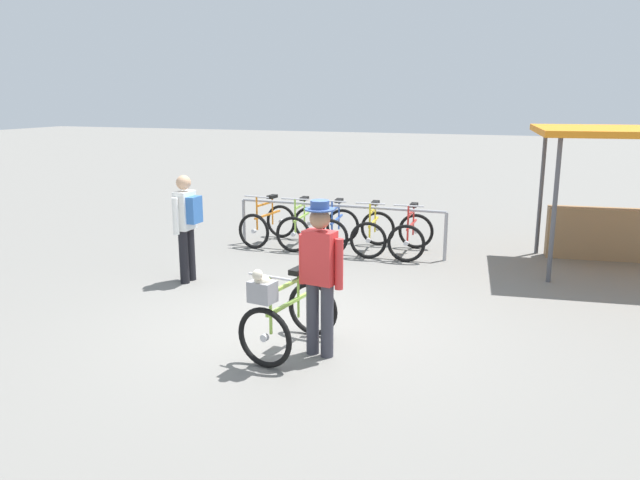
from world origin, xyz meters
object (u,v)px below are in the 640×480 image
at_px(racked_bike_orange, 268,224).
at_px(featured_bicycle, 284,312).
at_px(person_with_featured_bike, 320,272).
at_px(pedestrian_with_backpack, 187,222).
at_px(racked_bike_blue, 337,229).
at_px(racked_bike_red, 411,235).
at_px(racked_bike_lime, 302,227).
at_px(market_stall, 630,183).
at_px(racked_bike_yellow, 373,232).

bearing_deg(racked_bike_orange, featured_bicycle, -63.50).
xyz_separation_m(person_with_featured_bike, pedestrian_with_backpack, (-2.82, 1.90, -0.01)).
bearing_deg(featured_bicycle, racked_bike_blue, 101.57).
relative_size(racked_bike_orange, person_with_featured_bike, 0.67).
relative_size(racked_bike_red, featured_bicycle, 0.89).
bearing_deg(featured_bicycle, racked_bike_lime, 109.37).
distance_m(featured_bicycle, pedestrian_with_backpack, 3.21).
height_order(racked_bike_lime, pedestrian_with_backpack, pedestrian_with_backpack).
bearing_deg(market_stall, person_with_featured_bike, -124.41).
xyz_separation_m(racked_bike_red, person_with_featured_bike, (-0.05, -4.66, 0.58)).
distance_m(racked_bike_lime, person_with_featured_bike, 5.12).
bearing_deg(racked_bike_orange, racked_bike_blue, 0.16).
bearing_deg(racked_bike_blue, pedestrian_with_backpack, -118.10).
height_order(racked_bike_yellow, market_stall, market_stall).
xyz_separation_m(racked_bike_lime, racked_bike_red, (2.10, 0.01, -0.00)).
distance_m(racked_bike_orange, market_stall, 6.38).
bearing_deg(racked_bike_blue, featured_bicycle, -78.43).
xyz_separation_m(racked_bike_blue, person_with_featured_bike, (1.35, -4.65, 0.58)).
height_order(racked_bike_blue, racked_bike_red, same).
relative_size(racked_bike_blue, person_with_featured_bike, 0.68).
distance_m(racked_bike_orange, racked_bike_blue, 1.40).
height_order(racked_bike_lime, racked_bike_blue, same).
distance_m(pedestrian_with_backpack, market_stall, 7.14).
xyz_separation_m(pedestrian_with_backpack, market_stall, (6.34, 3.24, 0.46)).
bearing_deg(racked_bike_red, racked_bike_yellow, -179.84).
relative_size(racked_bike_orange, racked_bike_lime, 1.02).
relative_size(racked_bike_orange, racked_bike_yellow, 1.01).
height_order(racked_bike_yellow, person_with_featured_bike, person_with_featured_bike).
bearing_deg(racked_bike_lime, racked_bike_orange, -179.84).
bearing_deg(racked_bike_lime, racked_bike_yellow, 0.16).
xyz_separation_m(racked_bike_orange, racked_bike_yellow, (2.10, 0.01, 0.00)).
bearing_deg(racked_bike_yellow, market_stall, 6.66).
bearing_deg(racked_bike_yellow, racked_bike_lime, -179.84).
relative_size(racked_bike_yellow, market_stall, 0.35).
relative_size(racked_bike_blue, pedestrian_with_backpack, 0.71).
bearing_deg(racked_bike_yellow, racked_bike_orange, -179.84).
bearing_deg(person_with_featured_bike, pedestrian_with_backpack, 146.04).
bearing_deg(featured_bicycle, pedestrian_with_backpack, 140.47).
distance_m(racked_bike_blue, racked_bike_red, 1.40).
height_order(racked_bike_yellow, racked_bike_red, same).
distance_m(featured_bicycle, person_with_featured_bike, 0.61).
bearing_deg(featured_bicycle, racked_bike_orange, 116.50).
distance_m(racked_bike_blue, featured_bicycle, 4.87).
bearing_deg(person_with_featured_bike, racked_bike_orange, 120.61).
xyz_separation_m(racked_bike_red, pedestrian_with_backpack, (-2.87, -2.76, 0.57)).
height_order(racked_bike_yellow, featured_bicycle, featured_bicycle).
distance_m(racked_bike_red, pedestrian_with_backpack, 4.02).
bearing_deg(racked_bike_lime, racked_bike_red, 0.16).
relative_size(racked_bike_orange, featured_bicycle, 0.94).
height_order(person_with_featured_bike, pedestrian_with_backpack, person_with_featured_bike).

